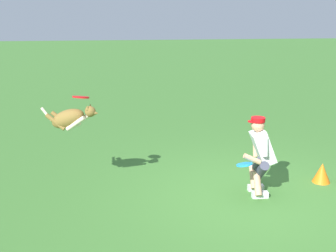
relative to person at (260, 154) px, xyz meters
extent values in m
plane|color=#3D722E|center=(0.08, 0.20, -0.70)|extent=(60.00, 60.00, 0.00)
cube|color=silver|center=(0.00, -0.14, -0.65)|extent=(0.26, 0.10, 0.10)
cylinder|color=tan|center=(0.05, -0.14, -0.46)|extent=(0.12, 0.31, 0.37)
cylinder|color=#3F4052|center=(-0.01, -0.12, -0.23)|extent=(0.17, 0.41, 0.37)
cube|color=silver|center=(0.01, 0.14, -0.65)|extent=(0.26, 0.10, 0.10)
cylinder|color=tan|center=(0.06, 0.14, -0.46)|extent=(0.12, 0.31, 0.37)
cylinder|color=#3F4052|center=(0.00, 0.12, -0.23)|extent=(0.17, 0.41, 0.37)
cube|color=silver|center=(-0.04, 0.00, 0.11)|extent=(0.42, 0.36, 0.58)
cylinder|color=silver|center=(-0.03, -0.20, 0.17)|extent=(0.10, 0.14, 0.29)
cylinder|color=silver|center=(-0.01, 0.20, 0.17)|extent=(0.10, 0.14, 0.29)
cylinder|color=tan|center=(0.19, 0.21, -0.01)|extent=(0.29, 0.09, 0.19)
cylinder|color=tan|center=(0.01, -0.22, 0.01)|extent=(0.09, 0.15, 0.27)
sphere|color=tan|center=(0.06, 0.00, 0.47)|extent=(0.21, 0.21, 0.21)
cylinder|color=red|center=(0.06, 0.00, 0.56)|extent=(0.22, 0.22, 0.07)
cylinder|color=red|center=(0.16, -0.01, 0.53)|extent=(0.12, 0.12, 0.02)
ellipsoid|color=olive|center=(3.03, -0.41, 0.55)|extent=(0.70, 0.49, 0.47)
ellipsoid|color=beige|center=(2.88, -0.36, 0.52)|extent=(0.14, 0.20, 0.17)
sphere|color=olive|center=(2.66, -0.28, 0.69)|extent=(0.17, 0.17, 0.17)
cone|color=olive|center=(2.58, -0.24, 0.67)|extent=(0.12, 0.12, 0.09)
cone|color=olive|center=(2.70, -0.23, 0.76)|extent=(0.06, 0.06, 0.07)
cone|color=olive|center=(2.66, -0.34, 0.76)|extent=(0.06, 0.06, 0.07)
cylinder|color=beige|center=(2.89, -0.27, 0.51)|extent=(0.34, 0.18, 0.27)
cylinder|color=beige|center=(2.83, -0.43, 0.51)|extent=(0.34, 0.18, 0.27)
cylinder|color=olive|center=(3.22, -0.39, 0.51)|extent=(0.34, 0.18, 0.27)
cylinder|color=olive|center=(3.16, -0.55, 0.51)|extent=(0.34, 0.18, 0.27)
cylinder|color=beige|center=(3.37, -0.54, 0.60)|extent=(0.20, 0.11, 0.23)
cylinder|color=red|center=(2.80, -0.29, 0.92)|extent=(0.36, 0.36, 0.07)
cylinder|color=#2096EC|center=(0.31, 0.23, -0.09)|extent=(0.32, 0.32, 0.10)
cone|color=orange|center=(-1.24, -0.38, -0.53)|extent=(0.31, 0.31, 0.34)
camera|label=1|loc=(2.15, 6.62, 2.36)|focal=48.30mm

